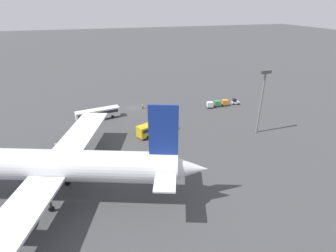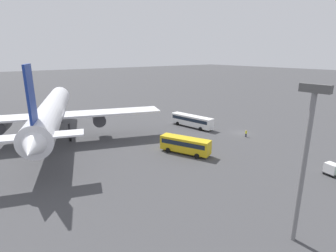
# 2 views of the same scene
# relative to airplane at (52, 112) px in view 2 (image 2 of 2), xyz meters

# --- Properties ---
(ground_plane) EXTENTS (600.00, 600.00, 0.00)m
(ground_plane) POSITION_rel_airplane_xyz_m (-22.31, -39.42, -6.82)
(ground_plane) COLOR #424244
(airplane) EXTENTS (54.63, 47.72, 18.14)m
(airplane) POSITION_rel_airplane_xyz_m (0.00, 0.00, 0.00)
(airplane) COLOR silver
(airplane) RESTS_ON ground
(shuttle_bus_near) EXTENTS (13.06, 4.76, 3.19)m
(shuttle_bus_near) POSITION_rel_airplane_xyz_m (-10.53, -33.20, -4.90)
(shuttle_bus_near) COLOR white
(shuttle_bus_near) RESTS_ON ground
(shuttle_bus_far) EXTENTS (10.53, 6.43, 3.29)m
(shuttle_bus_far) POSITION_rel_airplane_xyz_m (-24.39, -18.89, -4.85)
(shuttle_bus_far) COLOR gold
(shuttle_bus_far) RESTS_ON ground
(worker_person) EXTENTS (0.38, 0.38, 1.74)m
(worker_person) POSITION_rel_airplane_xyz_m (-25.14, -37.71, -5.95)
(worker_person) COLOR #1E1E2D
(worker_person) RESTS_ON ground
(cargo_cart_white) EXTENTS (2.25, 1.99, 2.06)m
(cargo_cart_white) POSITION_rel_airplane_xyz_m (-46.56, -31.80, -5.62)
(cargo_cart_white) COLOR #38383D
(cargo_cart_white) RESTS_ON ground
(light_pole) EXTENTS (2.80, 0.70, 16.89)m
(light_pole) POSITION_rel_airplane_xyz_m (-50.87, -11.65, 3.59)
(light_pole) COLOR slate
(light_pole) RESTS_ON ground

